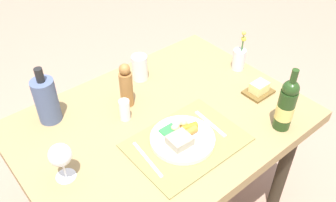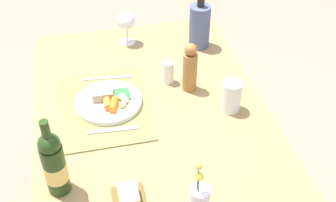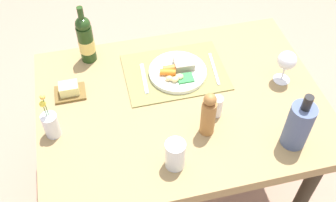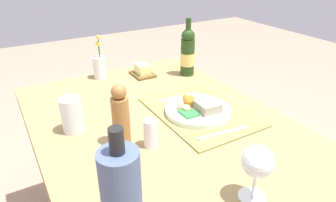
# 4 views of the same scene
# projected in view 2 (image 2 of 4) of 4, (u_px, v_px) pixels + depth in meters

# --- Properties ---
(dining_table) EXTENTS (1.21, 0.89, 0.70)m
(dining_table) POSITION_uv_depth(u_px,v_px,m) (150.00, 118.00, 1.72)
(dining_table) COLOR #977C4E
(dining_table) RESTS_ON ground_plane
(placemat) EXTENTS (0.45, 0.33, 0.01)m
(placemat) POSITION_uv_depth(u_px,v_px,m) (105.00, 106.00, 1.65)
(placemat) COLOR olive
(placemat) RESTS_ON dining_table
(dinner_plate) EXTENTS (0.26, 0.26, 0.06)m
(dinner_plate) POSITION_uv_depth(u_px,v_px,m) (109.00, 101.00, 1.65)
(dinner_plate) COLOR white
(dinner_plate) RESTS_ON placemat
(fork) EXTENTS (0.03, 0.20, 0.00)m
(fork) POSITION_uv_depth(u_px,v_px,m) (107.00, 78.00, 1.78)
(fork) COLOR silver
(fork) RESTS_ON placemat
(knife) EXTENTS (0.03, 0.19, 0.00)m
(knife) POSITION_uv_depth(u_px,v_px,m) (113.00, 130.00, 1.54)
(knife) COLOR silver
(knife) RESTS_ON placemat
(cooler_bottle) EXTENTS (0.09, 0.09, 0.26)m
(cooler_bottle) POSITION_uv_depth(u_px,v_px,m) (200.00, 26.00, 1.93)
(cooler_bottle) COLOR #4C5C80
(cooler_bottle) RESTS_ON dining_table
(salt_shaker) EXTENTS (0.05, 0.05, 0.10)m
(salt_shaker) POSITION_uv_depth(u_px,v_px,m) (168.00, 72.00, 1.75)
(salt_shaker) COLOR white
(salt_shaker) RESTS_ON dining_table
(flower_vase) EXTENTS (0.06, 0.06, 0.22)m
(flower_vase) POSITION_uv_depth(u_px,v_px,m) (199.00, 200.00, 1.24)
(flower_vase) COLOR silver
(flower_vase) RESTS_ON dining_table
(pepper_mill) EXTENTS (0.06, 0.06, 0.21)m
(pepper_mill) POSITION_uv_depth(u_px,v_px,m) (190.00, 68.00, 1.68)
(pepper_mill) COLOR #A06B36
(pepper_mill) RESTS_ON dining_table
(butter_dish) EXTENTS (0.13, 0.10, 0.06)m
(butter_dish) POSITION_uv_depth(u_px,v_px,m) (129.00, 199.00, 1.29)
(butter_dish) COLOR brown
(butter_dish) RESTS_ON dining_table
(wine_glass) EXTENTS (0.08, 0.08, 0.16)m
(wine_glass) POSITION_uv_depth(u_px,v_px,m) (126.00, 21.00, 1.94)
(wine_glass) COLOR white
(wine_glass) RESTS_ON dining_table
(water_tumbler) EXTENTS (0.08, 0.08, 0.13)m
(water_tumbler) POSITION_uv_depth(u_px,v_px,m) (231.00, 98.00, 1.61)
(water_tumbler) COLOR silver
(water_tumbler) RESTS_ON dining_table
(wine_bottle) EXTENTS (0.07, 0.07, 0.29)m
(wine_bottle) POSITION_uv_depth(u_px,v_px,m) (54.00, 164.00, 1.27)
(wine_bottle) COLOR #213E17
(wine_bottle) RESTS_ON dining_table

